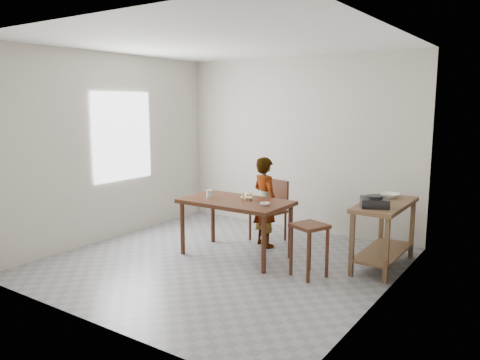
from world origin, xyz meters
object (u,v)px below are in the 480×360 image
Objects in this scene: dining_table at (236,228)px; child at (265,202)px; prep_counter at (384,235)px; dining_chair at (268,211)px; stool at (309,250)px.

child is at bearing 82.02° from dining_table.
prep_counter is 0.95× the size of child.
child is 1.43× the size of dining_chair.
child is 2.02× the size of stool.
dining_table is 0.65m from child.
dining_table is 1.17× the size of prep_counter.
dining_table is 0.85m from dining_chair.
stool is at bearing -6.41° from dining_table.
prep_counter is (1.72, 0.70, 0.03)m from dining_table.
child reaches higher than stool.
dining_chair reaches higher than dining_table.
child is at bearing 145.04° from stool.
child reaches higher than prep_counter.
child is at bearing -176.40° from prep_counter.
stool is at bearing 169.07° from child.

